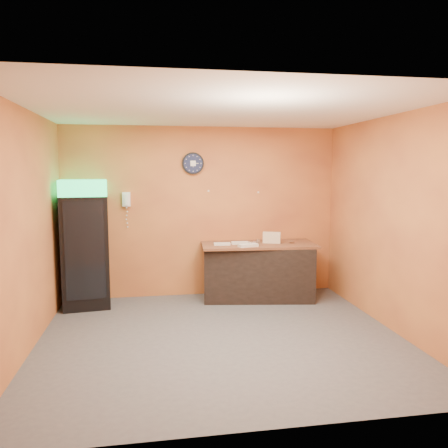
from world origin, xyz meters
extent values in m
plane|color=#47474C|center=(0.00, 0.00, 0.00)|extent=(4.50, 4.50, 0.00)
cube|color=#D6803C|center=(0.00, 2.00, 1.40)|extent=(4.50, 0.02, 2.80)
cube|color=#D6803C|center=(-2.25, 0.00, 1.40)|extent=(0.02, 4.00, 2.80)
cube|color=#D6803C|center=(2.25, 0.00, 1.40)|extent=(0.02, 4.00, 2.80)
cube|color=white|center=(0.00, 0.00, 2.80)|extent=(4.50, 4.00, 0.02)
cube|color=black|center=(-1.85, 1.65, 0.85)|extent=(0.76, 0.76, 1.70)
cube|color=#1BEA73|center=(-1.85, 1.65, 1.83)|extent=(0.76, 0.76, 0.24)
cube|color=black|center=(-1.89, 1.31, 0.93)|extent=(0.56, 0.09, 1.46)
cube|color=black|center=(0.86, 1.61, 0.44)|extent=(1.84, 1.02, 0.87)
cylinder|color=black|center=(-0.16, 1.98, 2.20)|extent=(0.36, 0.05, 0.36)
cylinder|color=#0F1433|center=(-0.16, 1.95, 2.20)|extent=(0.31, 0.01, 0.31)
cube|color=white|center=(-0.16, 1.94, 2.20)|extent=(0.09, 0.00, 0.09)
cube|color=white|center=(-1.23, 1.96, 1.63)|extent=(0.12, 0.07, 0.23)
cube|color=white|center=(-1.23, 1.91, 1.63)|extent=(0.05, 0.04, 0.19)
cube|color=brown|center=(0.86, 1.61, 0.89)|extent=(1.88, 0.95, 0.04)
cube|color=beige|center=(1.08, 1.60, 0.94)|extent=(0.30, 0.19, 0.06)
cube|color=beige|center=(1.08, 1.60, 1.00)|extent=(0.30, 0.19, 0.06)
cube|color=beige|center=(1.08, 1.60, 1.06)|extent=(0.30, 0.19, 0.06)
cube|color=silver|center=(0.25, 1.54, 0.93)|extent=(0.26, 0.12, 0.04)
cube|color=silver|center=(0.63, 1.33, 0.93)|extent=(0.33, 0.19, 0.04)
cube|color=silver|center=(0.55, 1.59, 0.93)|extent=(0.28, 0.12, 0.04)
cylinder|color=silver|center=(0.87, 1.66, 0.94)|extent=(0.06, 0.06, 0.06)
camera|label=1|loc=(-0.83, -5.19, 2.08)|focal=35.00mm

